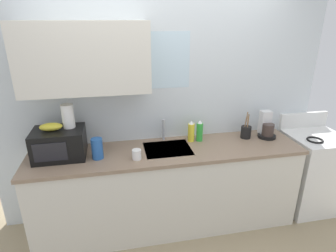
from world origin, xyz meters
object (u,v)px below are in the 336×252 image
at_px(stove_range, 311,171).
at_px(banana_bunch, 51,127).
at_px(paper_towel_roll, 68,116).
at_px(coffee_maker, 266,128).
at_px(utensil_crock, 246,132).
at_px(microwave, 59,144).
at_px(cereal_canister, 97,149).
at_px(dish_soap_bottle_yellow, 191,132).
at_px(mug_white, 137,154).
at_px(dish_soap_bottle_green, 200,131).

relative_size(stove_range, banana_bunch, 5.40).
xyz_separation_m(paper_towel_roll, coffee_maker, (2.03, 0.01, -0.28)).
relative_size(coffee_maker, utensil_crock, 0.95).
distance_m(microwave, cereal_canister, 0.36).
bearing_deg(stove_range, microwave, 179.05).
distance_m(coffee_maker, cereal_canister, 1.80).
height_order(microwave, coffee_maker, coffee_maker).
distance_m(microwave, dish_soap_bottle_yellow, 1.30).
height_order(dish_soap_bottle_yellow, mug_white, dish_soap_bottle_yellow).
distance_m(coffee_maker, dish_soap_bottle_green, 0.75).
bearing_deg(mug_white, utensil_crock, 12.16).
height_order(microwave, dish_soap_bottle_yellow, microwave).
xyz_separation_m(microwave, paper_towel_roll, (0.10, 0.05, 0.24)).
distance_m(dish_soap_bottle_green, utensil_crock, 0.52).
bearing_deg(coffee_maker, banana_bunch, -178.47).
bearing_deg(mug_white, banana_bunch, 165.65).
bearing_deg(utensil_crock, stove_range, -8.17).
bearing_deg(utensil_crock, microwave, -177.85).
bearing_deg(paper_towel_roll, mug_white, -22.04).
relative_size(stove_range, microwave, 2.35).
height_order(paper_towel_roll, coffee_maker, paper_towel_roll).
xyz_separation_m(stove_range, cereal_canister, (-2.37, -0.05, 0.54)).
bearing_deg(dish_soap_bottle_yellow, cereal_canister, -167.89).
distance_m(mug_white, utensil_crock, 1.23).
bearing_deg(cereal_canister, microwave, 163.87).
relative_size(coffee_maker, cereal_canister, 1.43).
relative_size(microwave, coffee_maker, 1.64).
relative_size(cereal_canister, utensil_crock, 0.66).
bearing_deg(banana_bunch, mug_white, -14.35).
bearing_deg(banana_bunch, cereal_canister, -14.38).
height_order(banana_bunch, mug_white, banana_bunch).
height_order(microwave, dish_soap_bottle_green, microwave).
bearing_deg(utensil_crock, dish_soap_bottle_green, 177.01).
height_order(microwave, mug_white, microwave).
bearing_deg(banana_bunch, stove_range, -0.97).
bearing_deg(paper_towel_roll, utensil_crock, 0.63).
relative_size(stove_range, cereal_canister, 5.50).
relative_size(paper_towel_roll, coffee_maker, 0.79).
distance_m(dish_soap_bottle_yellow, utensil_crock, 0.61).
height_order(paper_towel_roll, mug_white, paper_towel_roll).
bearing_deg(utensil_crock, coffee_maker, -2.86).
height_order(banana_bunch, paper_towel_roll, paper_towel_roll).
bearing_deg(utensil_crock, dish_soap_bottle_yellow, 176.73).
bearing_deg(paper_towel_roll, coffee_maker, 0.24).
xyz_separation_m(banana_bunch, mug_white, (0.74, -0.19, -0.26)).
xyz_separation_m(paper_towel_roll, dish_soap_bottle_yellow, (1.19, 0.05, -0.27)).
bearing_deg(utensil_crock, cereal_canister, -173.78).
relative_size(dish_soap_bottle_green, utensil_crock, 0.78).
bearing_deg(cereal_canister, utensil_crock, 6.22).
height_order(coffee_maker, dish_soap_bottle_yellow, coffee_maker).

